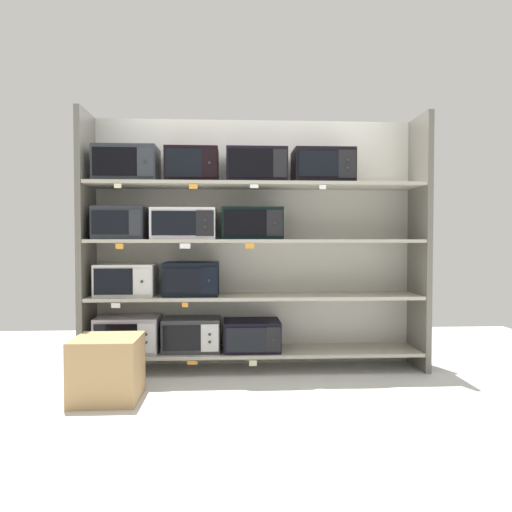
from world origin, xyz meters
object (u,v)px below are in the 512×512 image
at_px(microwave_1, 192,334).
at_px(microwave_0, 129,334).
at_px(microwave_8, 127,165).
at_px(microwave_11, 323,167).
at_px(microwave_10, 256,167).
at_px(shipping_carton, 107,368).
at_px(microwave_7, 252,224).
at_px(microwave_3, 126,280).
at_px(microwave_9, 192,166).
at_px(microwave_6, 184,224).
at_px(microwave_2, 252,335).
at_px(microwave_4, 192,279).
at_px(microwave_5, 121,223).

bearing_deg(microwave_1, microwave_0, -179.98).
height_order(microwave_8, microwave_11, microwave_8).
distance_m(microwave_10, shipping_carton, 2.10).
distance_m(microwave_7, microwave_10, 0.51).
distance_m(microwave_3, shipping_carton, 0.96).
distance_m(microwave_9, microwave_10, 0.56).
bearing_deg(microwave_6, microwave_2, -0.01).
height_order(microwave_2, microwave_4, microwave_4).
bearing_deg(microwave_7, microwave_10, -0.09).
relative_size(microwave_4, microwave_8, 0.89).
bearing_deg(microwave_9, microwave_1, 178.27).
height_order(microwave_2, microwave_9, microwave_9).
relative_size(microwave_8, microwave_10, 1.02).
distance_m(microwave_0, microwave_1, 0.56).
xyz_separation_m(microwave_3, microwave_10, (1.15, -0.00, 1.01)).
relative_size(microwave_1, microwave_9, 1.10).
xyz_separation_m(microwave_1, microwave_2, (0.54, -0.00, -0.01)).
relative_size(microwave_0, microwave_7, 1.02).
height_order(microwave_2, shipping_carton, shipping_carton).
bearing_deg(microwave_3, microwave_8, 0.46).
xyz_separation_m(microwave_6, microwave_10, (0.64, -0.00, 0.51)).
height_order(microwave_1, microwave_4, microwave_4).
distance_m(microwave_11, shipping_carton, 2.47).
relative_size(microwave_2, microwave_4, 1.05).
bearing_deg(microwave_1, microwave_4, 4.60).
relative_size(microwave_1, microwave_4, 1.06).
bearing_deg(microwave_5, microwave_2, -0.02).
relative_size(microwave_1, microwave_11, 0.95).
bearing_deg(microwave_9, microwave_3, 180.00).
bearing_deg(microwave_0, microwave_9, -0.01).
distance_m(microwave_5, microwave_10, 1.29).
xyz_separation_m(microwave_6, microwave_9, (0.07, -0.00, 0.51)).
relative_size(microwave_5, shipping_carton, 0.93).
height_order(microwave_1, microwave_9, microwave_9).
xyz_separation_m(microwave_2, microwave_6, (-0.60, 0.00, 1.00)).
relative_size(microwave_11, shipping_carton, 1.13).
bearing_deg(microwave_11, microwave_8, -180.00).
bearing_deg(microwave_6, microwave_1, 0.12).
height_order(microwave_4, microwave_8, microwave_8).
height_order(microwave_0, microwave_10, microwave_10).
distance_m(microwave_1, microwave_8, 1.60).
relative_size(microwave_4, microwave_10, 0.91).
distance_m(microwave_3, microwave_7, 1.22).
height_order(microwave_0, microwave_5, microwave_5).
distance_m(microwave_0, microwave_3, 0.48).
distance_m(microwave_0, microwave_6, 1.10).
bearing_deg(microwave_2, microwave_0, 180.00).
bearing_deg(microwave_7, microwave_0, 180.00).
bearing_deg(microwave_5, microwave_0, -0.35).
bearing_deg(microwave_8, microwave_3, -179.54).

